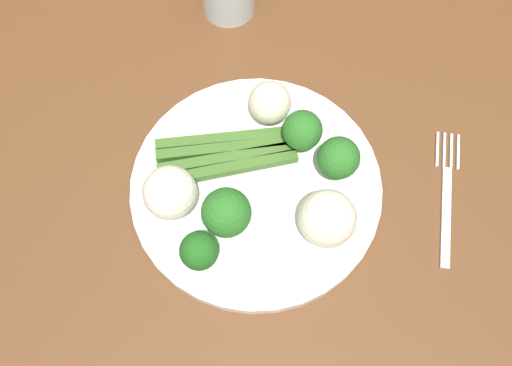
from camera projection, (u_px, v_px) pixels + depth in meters
The scene contains 12 objects.
ground_plane at pixel (267, 310), 1.38m from camera, with size 6.00×6.00×0.02m, color #B7A88E.
dining_table at pixel (275, 210), 0.77m from camera, with size 1.36×0.80×0.77m.
plate at pixel (256, 187), 0.65m from camera, with size 0.28×0.28×0.01m, color white.
asparagus_bundle at pixel (226, 154), 0.65m from camera, with size 0.16×0.08×0.01m.
broccoli_front_left at pixel (302, 131), 0.64m from camera, with size 0.04×0.04×0.05m.
broccoli_front at pixel (226, 213), 0.59m from camera, with size 0.05×0.05×0.06m.
broccoli_back at pixel (199, 251), 0.59m from camera, with size 0.04×0.04×0.05m.
broccoli_back_right at pixel (339, 162), 0.62m from camera, with size 0.05×0.05×0.06m.
cauliflower_right at pixel (170, 193), 0.61m from camera, with size 0.06×0.06×0.06m, color white.
cauliflower_left at pixel (270, 103), 0.66m from camera, with size 0.05×0.05×0.05m, color beige.
cauliflower_near_fork at pixel (327, 218), 0.60m from camera, with size 0.06×0.06×0.06m, color silver.
fork at pixel (446, 195), 0.65m from camera, with size 0.04×0.17×0.00m.
Camera 1 is at (-0.01, -0.28, 1.38)m, focal length 40.76 mm.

